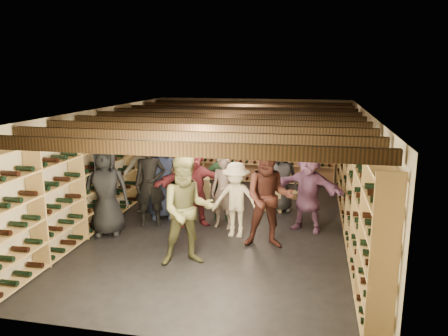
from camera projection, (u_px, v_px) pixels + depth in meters
name	position (u px, v px, depth m)	size (l,w,h in m)	color
ground	(224.00, 226.00, 9.13)	(8.00, 8.00, 0.00)	black
walls	(224.00, 170.00, 8.87)	(5.52, 8.02, 2.40)	#BCB192
ceiling	(224.00, 111.00, 8.61)	(5.50, 8.00, 0.01)	beige
ceiling_joists	(224.00, 118.00, 8.64)	(5.40, 7.12, 0.18)	black
wine_rack_left	(108.00, 171.00, 9.41)	(0.32, 7.50, 2.15)	tan
wine_rack_right	(355.00, 183.00, 8.38)	(0.32, 7.50, 2.15)	tan
wine_rack_back	(251.00, 146.00, 12.55)	(4.70, 0.30, 2.15)	tan
crate_stack_left	(199.00, 192.00, 10.47)	(0.55, 0.42, 0.68)	#A38856
crate_stack_right	(272.00, 199.00, 10.14)	(0.54, 0.39, 0.51)	#A38856
crate_loose	(297.00, 195.00, 11.10)	(0.50, 0.33, 0.17)	#A38856
person_0	(106.00, 190.00, 8.51)	(0.88, 0.57, 1.80)	black
person_1	(150.00, 184.00, 9.00)	(0.65, 0.43, 1.78)	black
person_2	(187.00, 210.00, 7.19)	(0.91, 0.71, 1.86)	brown
person_3	(236.00, 200.00, 8.44)	(0.95, 0.55, 1.48)	beige
person_5	(193.00, 184.00, 9.03)	(1.64, 0.52, 1.77)	maroon
person_6	(161.00, 177.00, 9.51)	(0.90, 0.59, 1.85)	#232C4B
person_7	(224.00, 192.00, 8.92)	(0.56, 0.36, 1.52)	gray
person_8	(269.00, 198.00, 7.88)	(0.91, 0.71, 1.87)	#401E19
person_9	(144.00, 171.00, 9.90)	(1.23, 0.71, 1.91)	#9F9791
person_10	(221.00, 183.00, 9.49)	(0.93, 0.39, 1.59)	#26482B
person_11	(308.00, 190.00, 8.76)	(1.56, 0.50, 1.69)	#986195
person_12	(281.00, 178.00, 9.99)	(0.76, 0.49, 1.55)	#2F3034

